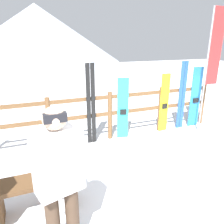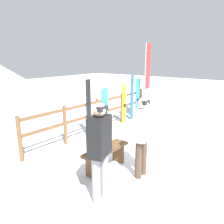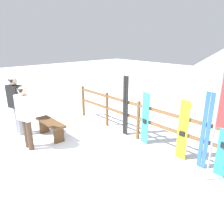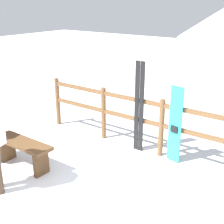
% 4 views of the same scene
% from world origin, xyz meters
% --- Properties ---
extents(ground_plane, '(40.00, 40.00, 0.00)m').
position_xyz_m(ground_plane, '(0.00, 0.00, 0.00)').
color(ground_plane, white).
extents(fence, '(5.54, 0.10, 1.12)m').
position_xyz_m(fence, '(-0.00, 2.17, 0.67)').
color(fence, brown).
rests_on(fence, ground).
extents(bench, '(1.21, 0.36, 0.50)m').
position_xyz_m(bench, '(-1.75, 0.35, 0.36)').
color(bench, brown).
rests_on(bench, ground).
extents(person_white, '(0.49, 0.35, 1.67)m').
position_xyz_m(person_white, '(-1.52, -0.40, 0.97)').
color(person_white, '#4C3828').
rests_on(person_white, ground).
extents(person_black, '(0.52, 0.38, 1.73)m').
position_xyz_m(person_black, '(-2.62, -0.25, 1.00)').
color(person_black, gray).
rests_on(person_black, ground).
extents(ski_pair_black, '(0.20, 0.02, 1.78)m').
position_xyz_m(ski_pair_black, '(-0.46, 2.12, 0.89)').
color(ski_pair_black, black).
rests_on(ski_pair_black, ground).
extents(snowboard_cyan, '(0.26, 0.09, 1.43)m').
position_xyz_m(snowboard_cyan, '(0.30, 2.11, 0.71)').
color(snowboard_cyan, '#2DBFCC').
rests_on(snowboard_cyan, ground).
extents(snowboard_yellow, '(0.25, 0.07, 1.46)m').
position_xyz_m(snowboard_yellow, '(1.43, 2.11, 0.73)').
color(snowboard_yellow, yellow).
rests_on(snowboard_yellow, ground).
extents(ski_pair_blue, '(0.20, 0.02, 1.74)m').
position_xyz_m(ski_pair_blue, '(1.96, 2.12, 0.87)').
color(ski_pair_blue, blue).
rests_on(ski_pair_blue, ground).
extents(snowboard_blue, '(0.31, 0.06, 1.58)m').
position_xyz_m(snowboard_blue, '(2.40, 2.11, 0.79)').
color(snowboard_blue, '#288CE0').
rests_on(snowboard_blue, ground).
extents(rental_flag, '(0.40, 0.04, 2.94)m').
position_xyz_m(rental_flag, '(2.39, 1.74, 1.84)').
color(rental_flag, '#99999E').
rests_on(rental_flag, ground).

